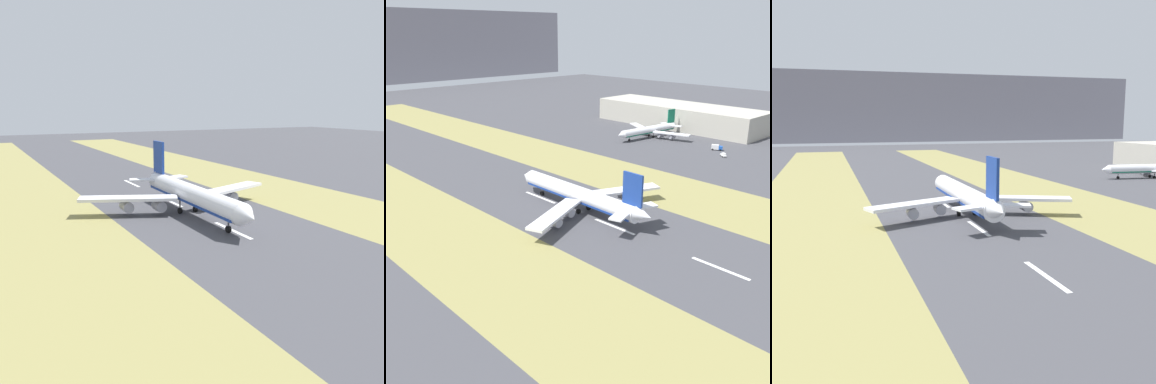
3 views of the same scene
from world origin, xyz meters
TOP-DOWN VIEW (x-y plane):
  - ground_plane at (0.00, 0.00)m, footprint 800.00×800.00m
  - grass_median_west at (-45.00, 0.00)m, footprint 40.00×600.00m
  - grass_median_east at (45.00, 0.00)m, footprint 40.00×600.00m
  - centreline_dash_near at (0.00, -59.33)m, footprint 1.20×18.00m
  - centreline_dash_mid at (0.00, -19.33)m, footprint 1.20×18.00m
  - centreline_dash_far at (0.00, 20.67)m, footprint 1.20×18.00m
  - airplane_main_jet at (1.91, -1.23)m, footprint 64.13×67.05m
  - airplane_parked_apron at (119.43, 56.67)m, footprint 52.62×49.92m
  - mountain_ridge at (0.00, 520.00)m, footprint 800.00×120.00m

SIDE VIEW (x-z plane):
  - ground_plane at x=0.00m, z-range 0.00..0.00m
  - grass_median_west at x=-45.00m, z-range 0.00..0.01m
  - grass_median_east at x=45.00m, z-range 0.00..0.01m
  - centreline_dash_near at x=0.00m, z-range 0.00..0.01m
  - centreline_dash_mid at x=0.00m, z-range 0.00..0.01m
  - centreline_dash_far at x=0.00m, z-range 0.00..0.01m
  - airplane_parked_apron at x=119.43m, z-range -3.19..12.62m
  - airplane_main_jet at x=1.91m, z-range -4.08..16.12m
  - mountain_ridge at x=0.00m, z-range 0.00..90.23m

